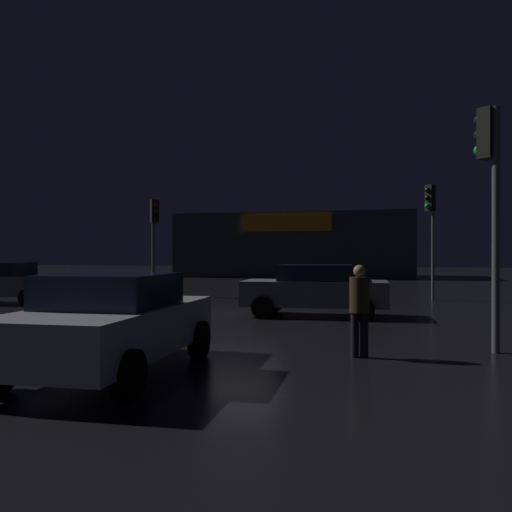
# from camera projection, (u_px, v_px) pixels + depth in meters

# --- Properties ---
(ground_plane) EXTENTS (120.00, 120.00, 0.00)m
(ground_plane) POSITION_uv_depth(u_px,v_px,m) (237.00, 313.00, 15.84)
(ground_plane) COLOR black
(store_building) EXTENTS (17.91, 9.16, 4.87)m
(store_building) POSITION_uv_depth(u_px,v_px,m) (298.00, 246.00, 42.58)
(store_building) COLOR #33383D
(store_building) RESTS_ON ground
(traffic_signal_opposite) EXTENTS (0.42, 0.42, 4.08)m
(traffic_signal_opposite) POSITION_uv_depth(u_px,v_px,m) (154.00, 228.00, 22.40)
(traffic_signal_opposite) COLOR #595B60
(traffic_signal_opposite) RESTS_ON ground
(traffic_signal_cross_left) EXTENTS (0.43, 0.41, 4.41)m
(traffic_signal_cross_left) POSITION_uv_depth(u_px,v_px,m) (490.00, 177.00, 9.57)
(traffic_signal_cross_left) COLOR #595B60
(traffic_signal_cross_left) RESTS_ON ground
(traffic_signal_cross_right) EXTENTS (0.42, 0.42, 4.43)m
(traffic_signal_cross_right) POSITION_uv_depth(u_px,v_px,m) (431.00, 213.00, 20.35)
(traffic_signal_cross_right) COLOR #595B60
(traffic_signal_cross_right) RESTS_ON ground
(car_near) EXTENTS (2.17, 4.24, 1.48)m
(car_near) POSITION_uv_depth(u_px,v_px,m) (113.00, 322.00, 7.88)
(car_near) COLOR #B7B7BF
(car_near) RESTS_ON ground
(car_far) EXTENTS (4.14, 2.13, 1.47)m
(car_far) POSITION_uv_depth(u_px,v_px,m) (315.00, 289.00, 15.08)
(car_far) COLOR slate
(car_far) RESTS_ON ground
(car_crossing) EXTENTS (4.64, 2.23, 1.49)m
(car_crossing) POSITION_uv_depth(u_px,v_px,m) (2.00, 282.00, 18.93)
(car_crossing) COLOR slate
(car_crossing) RESTS_ON ground
(pedestrian) EXTENTS (0.34, 0.34, 1.59)m
(pedestrian) POSITION_uv_depth(u_px,v_px,m) (359.00, 304.00, 9.08)
(pedestrian) COLOR black
(pedestrian) RESTS_ON ground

